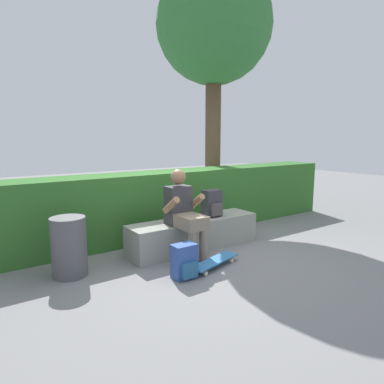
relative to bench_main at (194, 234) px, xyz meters
name	(u,v)px	position (x,y,z in m)	size (l,w,h in m)	color
ground_plane	(212,256)	(0.00, -0.42, -0.22)	(24.00, 24.00, 0.00)	slate
bench_main	(194,234)	(0.00, 0.00, 0.00)	(2.02, 0.50, 0.44)	gray
person_skater	(184,211)	(-0.33, -0.22, 0.42)	(0.49, 0.62, 1.19)	#333338
skateboard_near_person	(214,261)	(-0.23, -0.75, -0.15)	(0.82, 0.41, 0.09)	teal
backpack_on_bench	(212,204)	(0.32, -0.01, 0.41)	(0.28, 0.23, 0.40)	#333338
backpack_on_ground	(185,262)	(-0.71, -0.80, -0.03)	(0.28, 0.23, 0.40)	#2D4C99
hedge_row	(183,201)	(0.41, 0.90, 0.31)	(6.45, 0.67, 1.06)	#2E6325
tree_behind_bench	(214,28)	(1.57, 1.55, 3.48)	(2.25, 2.25, 4.88)	brown
trash_bin	(69,247)	(-1.78, 0.03, 0.13)	(0.40, 0.40, 0.71)	#4C4C51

